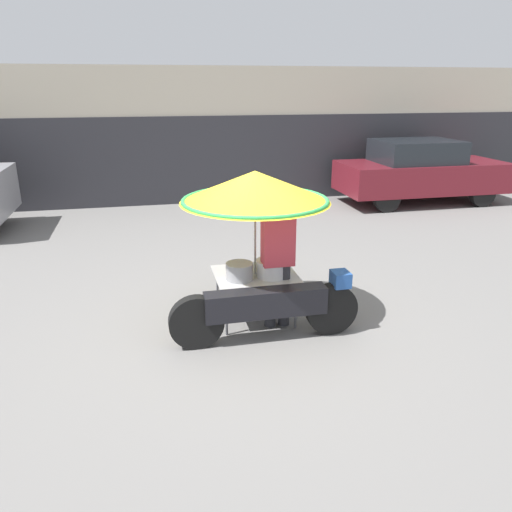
{
  "coord_description": "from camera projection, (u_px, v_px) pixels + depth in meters",
  "views": [
    {
      "loc": [
        -1.15,
        -5.42,
        2.87
      ],
      "look_at": [
        0.13,
        0.24,
        0.88
      ],
      "focal_mm": 35.0,
      "sensor_mm": 36.0,
      "label": 1
    }
  ],
  "objects": [
    {
      "name": "parked_car",
      "position": [
        420.0,
        171.0,
        12.57
      ],
      "size": [
        4.15,
        1.74,
        1.58
      ],
      "color": "black",
      "rests_on": "ground"
    },
    {
      "name": "vendor_person",
      "position": [
        278.0,
        256.0,
        6.0
      ],
      "size": [
        0.38,
        0.22,
        1.64
      ],
      "color": "#2D2D33",
      "rests_on": "ground"
    },
    {
      "name": "ground_plane",
      "position": [
        250.0,
        330.0,
        6.17
      ],
      "size": [
        36.0,
        36.0,
        0.0
      ],
      "primitive_type": "plane",
      "color": "slate"
    },
    {
      "name": "vendor_motorcycle_cart",
      "position": [
        257.0,
        211.0,
        5.92
      ],
      "size": [
        2.26,
        1.81,
        1.92
      ],
      "color": "black",
      "rests_on": "ground"
    },
    {
      "name": "shopfront_building",
      "position": [
        185.0,
        134.0,
        13.19
      ],
      "size": [
        28.0,
        2.06,
        3.31
      ],
      "color": "#B2A893",
      "rests_on": "ground"
    }
  ]
}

